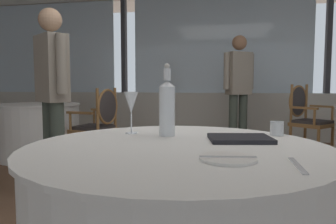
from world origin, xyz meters
The scene contains 15 objects.
ground_plane centered at (0.00, 0.00, 0.00)m, with size 15.05×15.05×0.00m, color brown.
window_wall_far centered at (0.00, 3.51, 1.14)m, with size 11.58×0.14×2.87m.
side_plate centered at (0.20, -1.32, 0.74)m, with size 0.20×0.20×0.01m, color white.
butter_knife centered at (0.20, -1.32, 0.75)m, with size 0.20×0.02×0.00m, color silver.
dinner_fork centered at (0.42, -1.36, 0.74)m, with size 0.21×0.02×0.00m, color silver.
water_bottle centered at (-0.11, -0.85, 0.89)m, with size 0.08×0.08×0.37m.
wine_glass centered at (-0.31, -0.81, 0.90)m, with size 0.08×0.08×0.22m.
water_tumbler centered at (0.44, -0.73, 0.77)m, with size 0.07×0.07×0.07m, color white.
menu_book centered at (0.25, -0.92, 0.75)m, with size 0.28×0.21×0.02m, color black.
background_table_0 centered at (-2.39, 1.49, 0.37)m, with size 1.12×1.12×0.74m.
dining_chair_0_0 centered at (-2.72, 2.42, 0.54)m, with size 0.63×0.59×0.93m.
dining_chair_0_2 centered at (-1.42, 1.32, 0.55)m, with size 0.54×0.59×0.96m.
dining_chair_1_1 centered at (1.25, 2.35, 0.58)m, with size 0.65×0.66×1.00m.
diner_person_0 centered at (0.32, 2.53, 1.00)m, with size 0.45×0.37×1.74m.
diner_person_1 centered at (-1.46, 0.32, 0.98)m, with size 0.44×0.38×1.71m.
Camera 1 is at (0.20, -2.42, 1.00)m, focal length 33.99 mm.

